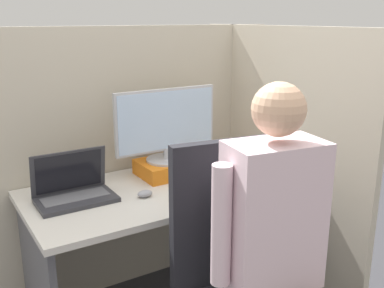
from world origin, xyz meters
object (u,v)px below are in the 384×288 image
object	(u,v)px
monitor	(166,124)
coffee_mug	(226,155)
office_chair	(247,279)
laptop	(74,191)
person	(283,242)
carrot_toy	(182,199)
paper_box	(167,168)
stapler	(258,164)

from	to	relation	value
monitor	coffee_mug	xyz separation A→B (m)	(0.40, 0.02, -0.24)
office_chair	monitor	bearing A→B (deg)	83.87
laptop	person	world-z (taller)	person
carrot_toy	coffee_mug	xyz separation A→B (m)	(0.53, 0.39, 0.02)
paper_box	person	distance (m)	0.96
stapler	person	xyz separation A→B (m)	(-0.54, -0.78, 0.03)
stapler	coffee_mug	world-z (taller)	coffee_mug
paper_box	laptop	xyz separation A→B (m)	(-0.53, -0.08, 0.01)
paper_box	monitor	xyz separation A→B (m)	(0.00, 0.00, 0.24)
paper_box	laptop	distance (m)	0.54
monitor	office_chair	bearing A→B (deg)	-96.13
laptop	office_chair	bearing A→B (deg)	-58.26
monitor	stapler	world-z (taller)	monitor
office_chair	carrot_toy	bearing A→B (deg)	96.01
carrot_toy	office_chair	bearing A→B (deg)	-83.99
carrot_toy	person	world-z (taller)	person
stapler	coffee_mug	bearing A→B (deg)	111.19
stapler	coffee_mug	size ratio (longest dim) A/B	1.48
stapler	carrot_toy	distance (m)	0.64
stapler	person	world-z (taller)	person
monitor	stapler	xyz separation A→B (m)	(0.48, -0.18, -0.25)
carrot_toy	coffee_mug	world-z (taller)	coffee_mug
paper_box	office_chair	bearing A→B (deg)	-96.15
office_chair	stapler	bearing A→B (deg)	47.62
laptop	stapler	xyz separation A→B (m)	(1.01, -0.10, -0.02)
paper_box	carrot_toy	world-z (taller)	paper_box
stapler	person	bearing A→B (deg)	-124.71
carrot_toy	office_chair	xyz separation A→B (m)	(0.04, -0.43, -0.19)
laptop	office_chair	xyz separation A→B (m)	(0.45, -0.72, -0.22)
coffee_mug	office_chair	bearing A→B (deg)	-120.73
stapler	carrot_toy	xyz separation A→B (m)	(-0.61, -0.19, -0.01)
laptop	stapler	size ratio (longest dim) A/B	2.62
stapler	person	size ratio (longest dim) A/B	0.10
office_chair	coffee_mug	bearing A→B (deg)	59.27
laptop	paper_box	bearing A→B (deg)	8.52
stapler	carrot_toy	bearing A→B (deg)	-162.58
office_chair	coffee_mug	world-z (taller)	office_chair
person	coffee_mug	size ratio (longest dim) A/B	14.52
monitor	stapler	distance (m)	0.57
paper_box	stapler	xyz separation A→B (m)	(0.48, -0.18, -0.01)
paper_box	laptop	bearing A→B (deg)	-171.48
monitor	paper_box	bearing A→B (deg)	-90.00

